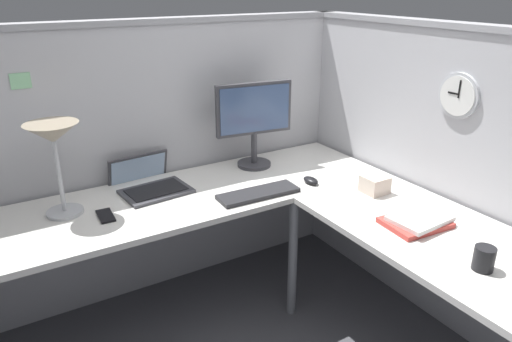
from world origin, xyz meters
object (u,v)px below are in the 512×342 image
(tissue_box, at_px, (375,184))
(wall_clock, at_px, (459,96))
(keyboard, at_px, (259,193))
(monitor, at_px, (254,118))
(book_stack, at_px, (417,221))
(laptop, at_px, (148,183))
(computer_mouse, at_px, (311,180))
(cell_phone, at_px, (106,216))
(desk_lamp_dome, at_px, (53,141))
(coffee_mug, at_px, (484,259))

(tissue_box, relative_size, wall_clock, 0.55)
(keyboard, relative_size, wall_clock, 1.95)
(monitor, xyz_separation_m, book_stack, (0.25, -1.03, -0.27))
(monitor, distance_m, tissue_box, 0.78)
(laptop, relative_size, computer_mouse, 3.94)
(cell_phone, xyz_separation_m, tissue_box, (1.28, -0.45, 0.04))
(wall_clock, bearing_deg, monitor, 125.13)
(tissue_box, bearing_deg, laptop, 145.50)
(computer_mouse, xyz_separation_m, cell_phone, (-1.07, 0.18, -0.01))
(monitor, bearing_deg, cell_phone, -167.23)
(desk_lamp_dome, bearing_deg, book_stack, -35.20)
(computer_mouse, xyz_separation_m, desk_lamp_dome, (-1.22, 0.31, 0.35))
(book_stack, bearing_deg, coffee_mug, -99.81)
(monitor, height_order, coffee_mug, monitor)
(laptop, xyz_separation_m, book_stack, (0.90, -1.05, -0.00))
(book_stack, xyz_separation_m, tissue_box, (0.09, 0.37, 0.02))
(monitor, distance_m, coffee_mug, 1.44)
(desk_lamp_dome, height_order, book_stack, desk_lamp_dome)
(keyboard, relative_size, tissue_box, 3.58)
(monitor, xyz_separation_m, desk_lamp_dome, (-1.10, -0.08, 0.07))
(monitor, xyz_separation_m, tissue_box, (0.34, -0.66, -0.25))
(desk_lamp_dome, distance_m, tissue_box, 1.58)
(desk_lamp_dome, bearing_deg, monitor, 4.11)
(laptop, relative_size, tissue_box, 3.41)
(monitor, relative_size, coffee_mug, 5.21)
(keyboard, xyz_separation_m, cell_phone, (-0.74, 0.16, -0.01))
(cell_phone, distance_m, book_stack, 1.44)
(keyboard, height_order, wall_clock, wall_clock)
(laptop, xyz_separation_m, wall_clock, (1.27, -0.89, 0.50))
(coffee_mug, bearing_deg, desk_lamp_dome, 133.94)
(laptop, distance_m, computer_mouse, 0.88)
(laptop, height_order, wall_clock, wall_clock)
(keyboard, distance_m, tissue_box, 0.61)
(monitor, xyz_separation_m, keyboard, (-0.20, -0.38, -0.28))
(tissue_box, bearing_deg, desk_lamp_dome, 158.00)
(computer_mouse, bearing_deg, cell_phone, 170.63)
(computer_mouse, distance_m, wall_clock, 0.85)
(keyboard, relative_size, coffee_mug, 4.48)
(book_stack, xyz_separation_m, wall_clock, (0.37, 0.15, 0.50))
(wall_clock, bearing_deg, tissue_box, 142.12)
(desk_lamp_dome, distance_m, cell_phone, 0.41)
(tissue_box, bearing_deg, book_stack, -104.07)
(monitor, bearing_deg, tissue_box, -62.84)
(book_stack, xyz_separation_m, coffee_mug, (-0.07, -0.38, 0.03))
(monitor, bearing_deg, book_stack, -76.53)
(wall_clock, bearing_deg, cell_phone, 157.01)
(keyboard, height_order, cell_phone, keyboard)
(book_stack, relative_size, coffee_mug, 3.11)
(keyboard, xyz_separation_m, coffee_mug, (0.38, -1.03, 0.04))
(computer_mouse, xyz_separation_m, tissue_box, (0.21, -0.27, 0.03))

